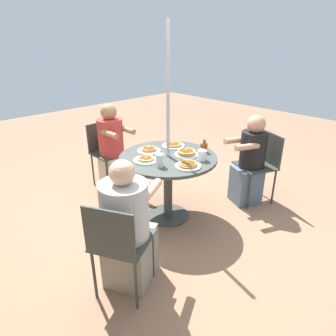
# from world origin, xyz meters

# --- Properties ---
(ground_plane) EXTENTS (12.00, 12.00, 0.00)m
(ground_plane) POSITION_xyz_m (0.00, 0.00, 0.00)
(ground_plane) COLOR #8C664C
(patio_table) EXTENTS (1.06, 1.06, 0.75)m
(patio_table) POSITION_xyz_m (0.00, 0.00, 0.62)
(patio_table) COLOR #383D38
(patio_table) RESTS_ON ground
(umbrella_pole) EXTENTS (0.04, 0.04, 2.09)m
(umbrella_pole) POSITION_xyz_m (0.00, 0.00, 1.04)
(umbrella_pole) COLOR #ADADB2
(umbrella_pole) RESTS_ON ground
(patio_chair_north) EXTENTS (0.56, 0.56, 0.86)m
(patio_chair_north) POSITION_xyz_m (-0.57, 1.08, 0.51)
(patio_chair_north) COLOR #333833
(patio_chair_north) RESTS_ON ground
(diner_north) EXTENTS (0.55, 0.60, 1.12)m
(diner_north) POSITION_xyz_m (-0.49, 0.93, 0.51)
(diner_north) COLOR gray
(diner_north) RESTS_ON ground
(patio_chair_east) EXTENTS (0.55, 0.55, 0.86)m
(patio_chair_east) POSITION_xyz_m (-0.51, -1.11, 0.51)
(patio_chair_east) COLOR #333833
(patio_chair_east) RESTS_ON ground
(diner_east) EXTENTS (0.46, 0.52, 1.11)m
(diner_east) POSITION_xyz_m (-0.44, -0.96, 0.52)
(diner_east) COLOR slate
(diner_east) RESTS_ON ground
(patio_chair_south) EXTENTS (0.42, 0.42, 0.86)m
(patio_chair_south) POSITION_xyz_m (1.22, 0.01, 0.51)
(patio_chair_south) COLOR #333833
(patio_chair_south) RESTS_ON ground
(diner_south) EXTENTS (0.50, 0.34, 1.15)m
(diner_south) POSITION_xyz_m (1.05, 0.01, 0.53)
(diner_south) COLOR beige
(diner_south) RESTS_ON ground
(pancake_plate_a) EXTENTS (0.26, 0.26, 0.07)m
(pancake_plate_a) POSITION_xyz_m (-0.12, -0.16, 0.78)
(pancake_plate_a) COLOR white
(pancake_plate_a) RESTS_ON patio_table
(pancake_plate_b) EXTENTS (0.26, 0.26, 0.06)m
(pancake_plate_b) POSITION_xyz_m (0.25, 0.06, 0.77)
(pancake_plate_b) COLOR white
(pancake_plate_b) RESTS_ON patio_table
(pancake_plate_c) EXTENTS (0.26, 0.26, 0.05)m
(pancake_plate_c) POSITION_xyz_m (0.06, 0.26, 0.77)
(pancake_plate_c) COLOR white
(pancake_plate_c) RESTS_ON patio_table
(pancake_plate_d) EXTENTS (0.26, 0.26, 0.06)m
(pancake_plate_d) POSITION_xyz_m (-0.34, 0.06, 0.77)
(pancake_plate_d) COLOR white
(pancake_plate_d) RESTS_ON patio_table
(pancake_plate_e) EXTENTS (0.26, 0.26, 0.05)m
(pancake_plate_e) POSITION_xyz_m (0.18, -0.26, 0.77)
(pancake_plate_e) COLOR white
(pancake_plate_e) RESTS_ON patio_table
(syrup_bottle) EXTENTS (0.09, 0.07, 0.15)m
(syrup_bottle) POSITION_xyz_m (-0.19, -0.37, 0.81)
(syrup_bottle) COLOR brown
(syrup_bottle) RESTS_ON patio_table
(coffee_cup) EXTENTS (0.10, 0.10, 0.11)m
(coffee_cup) POSITION_xyz_m (-0.33, -0.17, 0.81)
(coffee_cup) COLOR white
(coffee_cup) RESTS_ON patio_table
(drinking_glass_a) EXTENTS (0.08, 0.08, 0.13)m
(drinking_glass_a) POSITION_xyz_m (-0.14, 0.25, 0.82)
(drinking_glass_a) COLOR silver
(drinking_glass_a) RESTS_ON patio_table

